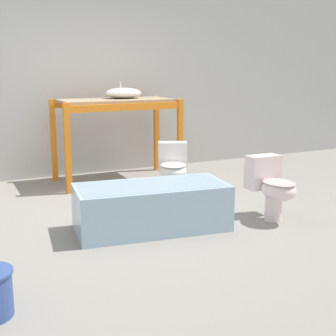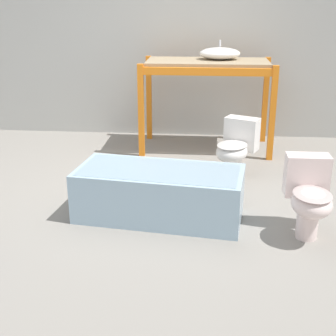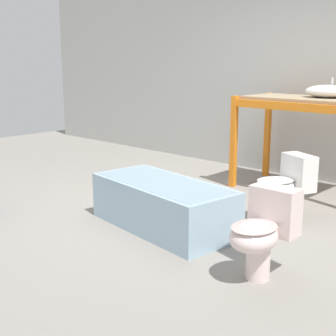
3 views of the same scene
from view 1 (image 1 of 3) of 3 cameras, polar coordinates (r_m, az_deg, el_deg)
ground_plane at (r=5.13m, az=-6.44°, el=-5.80°), size 12.00×12.00×0.00m
warehouse_wall_rear at (r=7.02m, az=-12.97°, el=12.05°), size 10.80×0.08×3.20m
shelving_rack at (r=6.55m, az=-6.35°, el=6.68°), size 1.66×0.86×1.15m
sink_basin at (r=6.68m, az=-5.46°, el=9.09°), size 0.51×0.42×0.23m
bathtub_main at (r=4.62m, az=-2.01°, el=-4.37°), size 1.55×0.85×0.45m
toilet_near at (r=5.76m, az=0.60°, el=0.11°), size 0.55×0.66×0.66m
toilet_far at (r=5.00m, az=12.57°, el=-2.02°), size 0.36×0.57×0.66m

